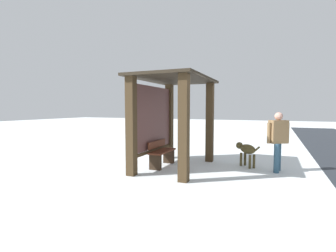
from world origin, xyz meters
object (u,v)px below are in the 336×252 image
bus_shelter (169,108)px  person_walking (278,137)px  bench_left_inside (162,154)px  dog (246,150)px

bus_shelter → person_walking: bus_shelter is taller
person_walking → bench_left_inside: bearing=101.6°
bus_shelter → dog: size_ratio=3.97×
bus_shelter → bench_left_inside: bearing=90.0°
bus_shelter → bench_left_inside: size_ratio=2.51×
bus_shelter → bench_left_inside: 1.37m
person_walking → dog: size_ratio=2.19×
person_walking → dog: (0.28, 0.83, -0.44)m
bench_left_inside → bus_shelter: bearing=-90.0°
bench_left_inside → dog: 2.47m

